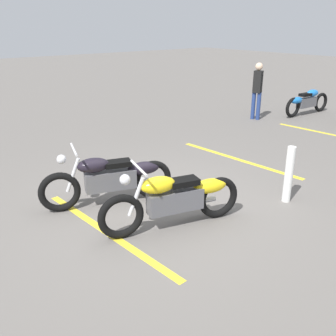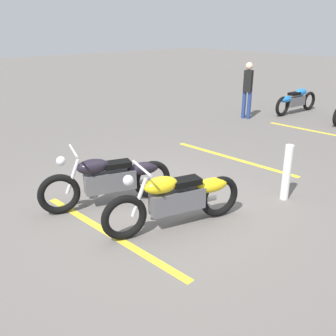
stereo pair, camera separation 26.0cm
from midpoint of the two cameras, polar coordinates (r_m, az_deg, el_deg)
ground_plane at (r=6.42m, az=0.24°, el=-5.70°), size 60.00×60.00×0.00m
motorcycle_bright_foreground at (r=5.63m, az=2.48°, el=-4.49°), size 2.18×0.79×1.04m
motorcycle_dark_foreground at (r=6.39m, az=-7.32°, el=-1.46°), size 2.15×0.86×1.04m
motorcycle_row_center at (r=13.55m, az=20.42°, el=9.25°), size 2.13×0.33×0.80m
bystander_near_row at (r=12.34m, az=13.73°, el=11.43°), size 0.26×0.29×1.73m
bollard_post at (r=6.75m, az=18.57°, el=-0.94°), size 0.14×0.14×0.97m
parking_stripe_near at (r=5.73m, az=-7.88°, el=-9.37°), size 0.34×3.20×0.01m
parking_stripe_mid at (r=8.72m, az=11.21°, el=1.27°), size 0.34×3.20×0.01m
parking_stripe_far at (r=11.43m, az=23.79°, el=4.56°), size 0.34×3.20×0.01m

